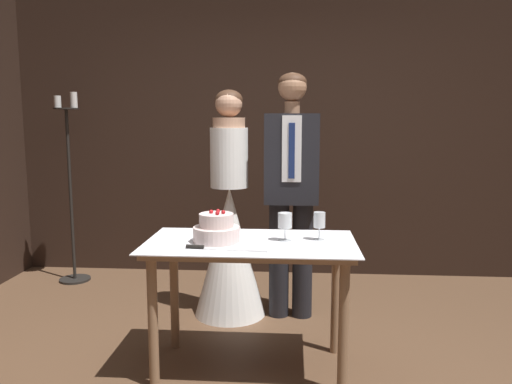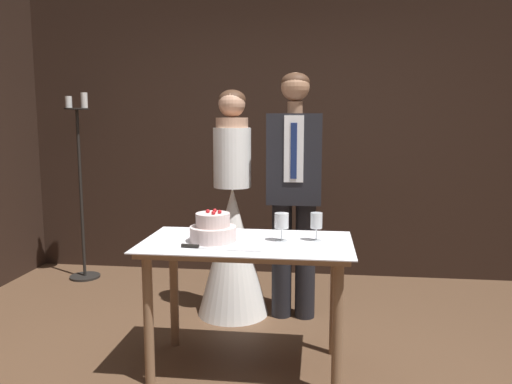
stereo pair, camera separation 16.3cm
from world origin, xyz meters
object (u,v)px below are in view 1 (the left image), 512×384
object	(u,v)px
cake_knife	(211,248)
groom	(291,184)
bride	(230,235)
wine_glass_near	(285,221)
candle_stand	(71,196)
tiered_cake	(216,230)
cake_table	(251,260)
wine_glass_middle	(319,221)

from	to	relation	value
cake_knife	groom	distance (m)	1.15
bride	groom	distance (m)	0.61
wine_glass_near	candle_stand	bearing A→B (deg)	142.65
cake_knife	bride	world-z (taller)	bride
bride	tiered_cake	bearing A→B (deg)	-87.73
bride	candle_stand	bearing A→B (deg)	155.65
groom	cake_table	bearing A→B (deg)	-105.30
tiered_cake	bride	distance (m)	0.89
cake_table	tiered_cake	xyz separation A→B (m)	(-0.20, -0.02, 0.18)
tiered_cake	wine_glass_middle	xyz separation A→B (m)	(0.60, 0.09, 0.04)
wine_glass_near	wine_glass_middle	xyz separation A→B (m)	(0.20, 0.03, -0.00)
wine_glass_middle	candle_stand	world-z (taller)	candle_stand
wine_glass_near	bride	world-z (taller)	bride
wine_glass_near	candle_stand	xyz separation A→B (m)	(-1.98, 1.51, -0.10)
cake_table	cake_knife	bearing A→B (deg)	-136.03
candle_stand	wine_glass_near	bearing A→B (deg)	-37.35
bride	groom	bearing A→B (deg)	-0.06
wine_glass_near	groom	distance (m)	0.82
cake_table	groom	size ratio (longest dim) A/B	0.67
groom	wine_glass_middle	bearing A→B (deg)	-77.82
tiered_cake	candle_stand	xyz separation A→B (m)	(-1.58, 1.56, -0.06)
tiered_cake	groom	world-z (taller)	groom
cake_knife	wine_glass_middle	size ratio (longest dim) A/B	2.72
tiered_cake	bride	size ratio (longest dim) A/B	0.16
tiered_cake	groom	distance (m)	0.98
cake_knife	candle_stand	xyz separation A→B (m)	(-1.58, 1.74, 0.01)
bride	wine_glass_near	bearing A→B (deg)	-62.05
cake_knife	wine_glass_near	world-z (taller)	wine_glass_near
wine_glass_near	groom	world-z (taller)	groom
bride	candle_stand	distance (m)	1.71
tiered_cake	wine_glass_middle	distance (m)	0.60
cake_table	wine_glass_middle	size ratio (longest dim) A/B	7.33
tiered_cake	wine_glass_near	world-z (taller)	tiered_cake
tiered_cake	groom	xyz separation A→B (m)	(0.43, 0.86, 0.16)
tiered_cake	wine_glass_middle	world-z (taller)	tiered_cake
cake_knife	candle_stand	world-z (taller)	candle_stand
tiered_cake	wine_glass_near	size ratio (longest dim) A/B	1.64
tiered_cake	candle_stand	bearing A→B (deg)	135.35
cake_table	bride	xyz separation A→B (m)	(-0.23, 0.84, -0.05)
cake_table	candle_stand	size ratio (longest dim) A/B	0.70
wine_glass_middle	candle_stand	xyz separation A→B (m)	(-2.18, 1.48, -0.10)
bride	groom	xyz separation A→B (m)	(0.46, -0.00, 0.39)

